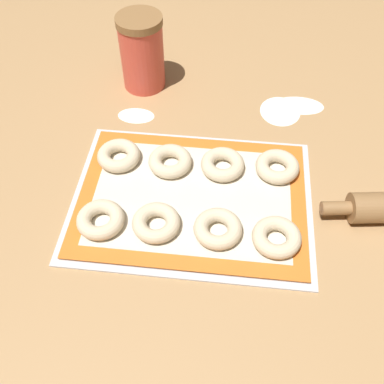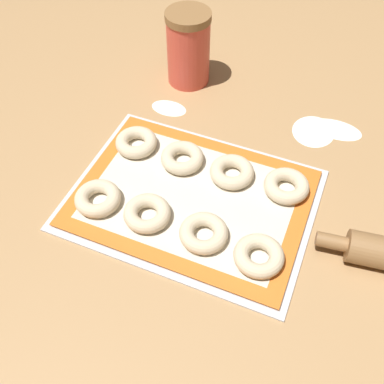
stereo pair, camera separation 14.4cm
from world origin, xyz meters
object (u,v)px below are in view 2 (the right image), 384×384
(bagel_front_mid_left, at_px, (147,213))
(bagel_front_far_left, at_px, (98,198))
(bagel_front_mid_right, at_px, (204,233))
(baking_tray, at_px, (192,199))
(flour_canister, at_px, (188,48))
(bagel_back_mid_left, at_px, (182,158))
(bagel_back_far_right, at_px, (286,186))
(bagel_back_far_left, at_px, (136,142))
(bagel_back_mid_right, at_px, (232,172))
(bagel_front_far_right, at_px, (259,256))

(bagel_front_mid_left, bearing_deg, bagel_front_far_left, -177.70)
(bagel_front_mid_left, height_order, bagel_front_mid_right, same)
(baking_tray, xyz_separation_m, flour_canister, (-0.15, 0.33, 0.08))
(baking_tray, distance_m, bagel_front_mid_left, 0.09)
(bagel_back_mid_left, xyz_separation_m, flour_canister, (-0.10, 0.26, 0.06))
(bagel_back_mid_left, height_order, bagel_back_far_right, same)
(baking_tray, distance_m, bagel_back_far_left, 0.17)
(bagel_front_mid_left, xyz_separation_m, bagel_back_mid_left, (0.00, 0.14, 0.00))
(bagel_front_mid_left, distance_m, bagel_front_mid_right, 0.10)
(bagel_back_mid_left, bearing_deg, bagel_front_mid_right, -55.03)
(bagel_front_mid_right, height_order, bagel_back_mid_left, same)
(bagel_front_mid_right, relative_size, bagel_back_mid_right, 1.00)
(bagel_back_far_left, bearing_deg, bagel_front_mid_left, -56.89)
(baking_tray, bearing_deg, bagel_front_mid_left, -125.82)
(baking_tray, relative_size, bagel_back_mid_left, 5.26)
(bagel_front_mid_left, relative_size, bagel_back_far_right, 1.00)
(baking_tray, height_order, flour_canister, flour_canister)
(bagel_back_mid_right, xyz_separation_m, flour_canister, (-0.20, 0.26, 0.06))
(bagel_back_mid_right, xyz_separation_m, bagel_back_far_right, (0.10, 0.01, 0.00))
(bagel_front_far_right, bearing_deg, flour_canister, 125.73)
(bagel_front_mid_left, relative_size, bagel_front_mid_right, 1.00)
(bagel_front_mid_left, relative_size, bagel_back_far_left, 1.00)
(bagel_front_mid_right, distance_m, bagel_back_mid_left, 0.18)
(bagel_front_far_left, distance_m, bagel_back_far_left, 0.15)
(bagel_front_mid_left, distance_m, flour_canister, 0.42)
(bagel_back_far_right, bearing_deg, baking_tray, -152.81)
(baking_tray, xyz_separation_m, bagel_front_far_right, (0.15, -0.08, 0.02))
(bagel_front_far_right, height_order, bagel_back_mid_right, same)
(bagel_back_mid_right, distance_m, flour_canister, 0.33)
(bagel_back_mid_left, relative_size, flour_canister, 0.50)
(bagel_back_far_left, xyz_separation_m, flour_canister, (0.00, 0.25, 0.06))
(bagel_back_far_left, bearing_deg, bagel_back_mid_right, -0.43)
(bagel_front_far_left, height_order, bagel_front_mid_right, same)
(baking_tray, height_order, bagel_front_far_left, bagel_front_far_left)
(bagel_back_mid_left, distance_m, flour_canister, 0.28)
(bagel_front_far_right, relative_size, bagel_back_far_right, 1.00)
(bagel_back_mid_left, relative_size, bagel_back_mid_right, 1.00)
(bagel_front_far_left, relative_size, bagel_back_mid_right, 1.00)
(baking_tray, distance_m, bagel_front_far_right, 0.17)
(bagel_back_mid_right, bearing_deg, bagel_front_far_left, -142.88)
(bagel_front_mid_left, xyz_separation_m, flour_canister, (-0.09, 0.40, 0.06))
(flour_canister, bearing_deg, bagel_front_far_right, -54.27)
(baking_tray, xyz_separation_m, bagel_back_far_left, (-0.15, 0.07, 0.02))
(bagel_back_mid_left, relative_size, bagel_back_far_right, 1.00)
(bagel_back_mid_left, height_order, bagel_back_mid_right, same)
(bagel_front_mid_left, relative_size, bagel_back_mid_left, 1.00)
(bagel_front_far_left, bearing_deg, bagel_back_far_right, 27.36)
(bagel_back_far_left, xyz_separation_m, bagel_back_far_right, (0.30, 0.00, 0.00))
(bagel_front_mid_right, xyz_separation_m, bagel_back_mid_right, (-0.00, 0.15, 0.00))
(bagel_back_far_left, height_order, bagel_back_mid_left, same)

